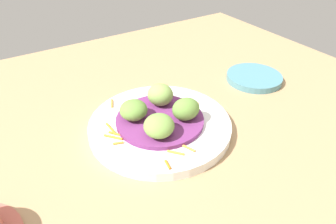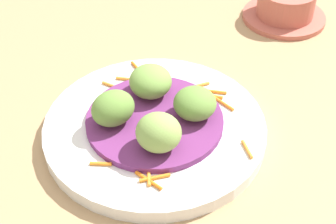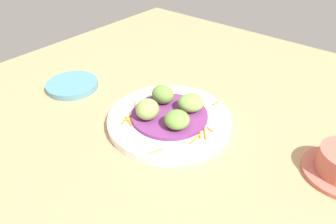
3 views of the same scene
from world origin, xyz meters
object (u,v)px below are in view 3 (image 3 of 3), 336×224
(guac_scoop_center, at_px, (163,94))
(guac_scoop_back, at_px, (177,120))
(guac_scoop_left, at_px, (191,103))
(guac_scoop_right, at_px, (147,109))
(side_plate_small, at_px, (72,85))
(main_plate, at_px, (169,120))

(guac_scoop_center, distance_m, guac_scoop_back, 0.10)
(guac_scoop_left, distance_m, guac_scoop_back, 0.07)
(guac_scoop_center, bearing_deg, guac_scoop_back, 147.28)
(guac_scoop_right, bearing_deg, side_plate_small, 0.13)
(main_plate, xyz_separation_m, guac_scoop_center, (0.04, -0.03, 0.04))
(guac_scoop_left, relative_size, side_plate_small, 0.43)
(guac_scoop_left, xyz_separation_m, guac_scoop_center, (0.07, 0.01, 0.00))
(guac_scoop_right, bearing_deg, guac_scoop_left, -122.72)
(guac_scoop_right, xyz_separation_m, side_plate_small, (0.26, 0.00, -0.04))
(guac_scoop_left, bearing_deg, guac_scoop_right, 57.28)
(main_plate, height_order, guac_scoop_right, guac_scoop_right)
(main_plate, height_order, side_plate_small, main_plate)
(guac_scoop_center, bearing_deg, guac_scoop_right, 102.28)
(guac_scoop_right, relative_size, guac_scoop_back, 0.99)
(side_plate_small, bearing_deg, guac_scoop_center, -165.08)
(main_plate, height_order, guac_scoop_center, guac_scoop_center)
(guac_scoop_back, bearing_deg, guac_scoop_left, -77.72)
(guac_scoop_center, relative_size, side_plate_small, 0.40)
(guac_scoop_center, xyz_separation_m, guac_scoop_back, (-0.08, 0.05, -0.00))
(guac_scoop_center, bearing_deg, guac_scoop_left, -167.72)
(guac_scoop_left, bearing_deg, main_plate, 57.28)
(side_plate_small, bearing_deg, main_plate, -172.00)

